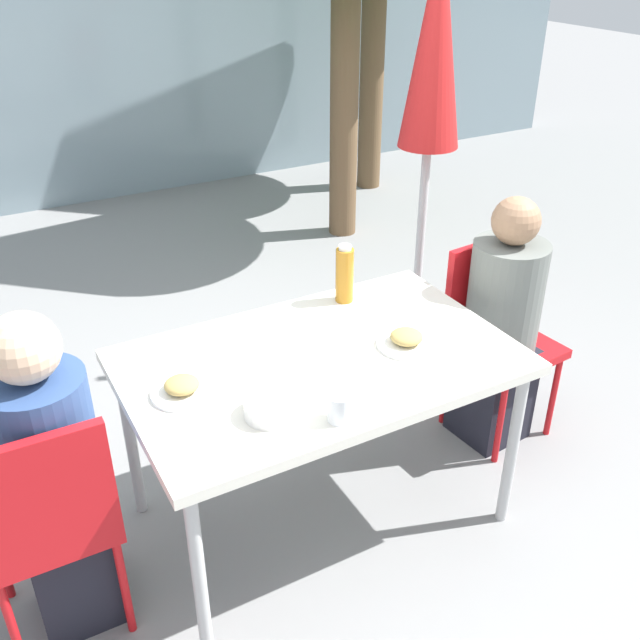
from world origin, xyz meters
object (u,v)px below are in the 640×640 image
object	(u,v)px
person_left	(56,485)
drinking_cup	(340,407)
chair_right	(494,324)
chair_left	(47,516)
person_right	(500,331)
bottle	(345,274)
closed_umbrella	(433,69)
salad_bowl	(270,408)

from	to	relation	value
person_left	drinking_cup	bearing A→B (deg)	-22.80
chair_right	person_left	bearing A→B (deg)	-0.40
chair_left	person_left	distance (m)	0.10
chair_left	chair_right	world-z (taller)	same
chair_right	person_right	bearing A→B (deg)	57.97
person_left	bottle	bearing A→B (deg)	15.00
closed_umbrella	salad_bowl	size ratio (longest dim) A/B	12.71
chair_left	person_left	world-z (taller)	person_left
chair_right	closed_umbrella	size ratio (longest dim) A/B	0.42
bottle	salad_bowl	distance (m)	0.80
chair_right	drinking_cup	bearing A→B (deg)	19.79
chair_left	drinking_cup	world-z (taller)	chair_left
closed_umbrella	chair_right	bearing A→B (deg)	-97.66
chair_left	person_right	world-z (taller)	person_right
person_left	chair_left	bearing A→B (deg)	-122.03
bottle	drinking_cup	world-z (taller)	bottle
drinking_cup	salad_bowl	distance (m)	0.22
drinking_cup	salad_bowl	bearing A→B (deg)	144.76
chair_right	bottle	xyz separation A→B (m)	(-0.69, 0.15, 0.34)
chair_right	closed_umbrella	bearing A→B (deg)	-102.95
closed_umbrella	drinking_cup	bearing A→B (deg)	-134.48
bottle	drinking_cup	xyz separation A→B (m)	(-0.41, -0.67, -0.07)
salad_bowl	drinking_cup	bearing A→B (deg)	-35.24
closed_umbrella	drinking_cup	distance (m)	1.83
person_right	closed_umbrella	size ratio (longest dim) A/B	0.54
person_right	bottle	xyz separation A→B (m)	(-0.64, 0.24, 0.32)
chair_right	closed_umbrella	distance (m)	1.20
person_right	bottle	world-z (taller)	person_right
person_left	salad_bowl	xyz separation A→B (m)	(0.64, -0.23, 0.21)
person_left	bottle	world-z (taller)	person_left
chair_left	bottle	world-z (taller)	bottle
closed_umbrella	bottle	distance (m)	1.14
salad_bowl	closed_umbrella	bearing A→B (deg)	38.54
person_left	chair_right	bearing A→B (deg)	5.34
chair_left	person_right	size ratio (longest dim) A/B	0.77
chair_left	closed_umbrella	xyz separation A→B (m)	(2.05, 0.94, 0.97)
person_left	person_right	xyz separation A→B (m)	(1.86, 0.08, -0.02)
bottle	salad_bowl	world-z (taller)	bottle
chair_right	salad_bowl	world-z (taller)	chair_right
chair_left	drinking_cup	bearing A→B (deg)	-16.90
chair_right	salad_bowl	distance (m)	1.35
person_left	salad_bowl	distance (m)	0.71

